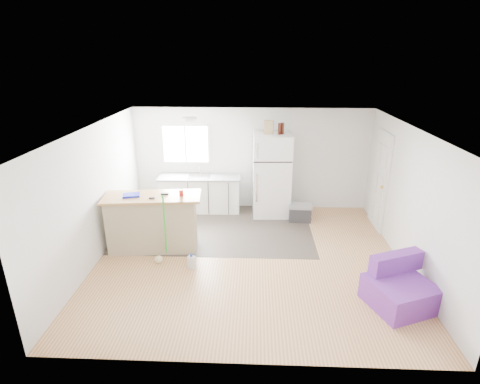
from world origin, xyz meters
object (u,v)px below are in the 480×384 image
(cleaner_jug, at_px, (192,262))
(cooler, at_px, (300,212))
(kitchen_cabinets, at_px, (200,193))
(peninsula, at_px, (153,222))
(purple_seat, at_px, (399,289))
(red_cup, at_px, (181,193))
(cardboard_box, at_px, (269,127))
(bottle_left, at_px, (280,129))
(mop, at_px, (160,250))
(blue_tray, at_px, (131,195))
(refrigerator, at_px, (272,175))
(bottle_right, at_px, (282,128))

(cleaner_jug, bearing_deg, cooler, 69.68)
(kitchen_cabinets, xyz_separation_m, peninsula, (-0.63, -1.90, 0.12))
(kitchen_cabinets, height_order, purple_seat, kitchen_cabinets)
(red_cup, distance_m, cardboard_box, 2.55)
(red_cup, xyz_separation_m, bottle_left, (1.87, 1.72, 0.86))
(mop, xyz_separation_m, cardboard_box, (1.97, 2.24, 1.81))
(blue_tray, bearing_deg, red_cup, 2.93)
(blue_tray, xyz_separation_m, bottle_left, (2.79, 1.76, 0.90))
(red_cup, bearing_deg, purple_seat, -23.64)
(refrigerator, height_order, cooler, refrigerator)
(cooler, relative_size, mop, 0.39)
(cleaner_jug, xyz_separation_m, cardboard_box, (1.37, 2.44, 1.92))
(cleaner_jug, height_order, cardboard_box, cardboard_box)
(mop, bearing_deg, cleaner_jug, -35.18)
(mop, relative_size, red_cup, 11.03)
(kitchen_cabinets, height_order, refrigerator, refrigerator)
(peninsula, height_order, mop, mop)
(kitchen_cabinets, xyz_separation_m, blue_tray, (-0.97, -1.93, 0.68))
(peninsula, xyz_separation_m, cleaner_jug, (0.83, -0.69, -0.43))
(cleaner_jug, bearing_deg, peninsula, 165.52)
(bottle_left, bearing_deg, refrigerator, 159.73)
(mop, distance_m, cardboard_box, 3.49)
(bottle_left, bearing_deg, cardboard_box, 174.12)
(purple_seat, relative_size, cleaner_jug, 3.90)
(bottle_right, bearing_deg, mop, -135.09)
(purple_seat, distance_m, blue_tray, 4.77)
(red_cup, relative_size, bottle_right, 0.48)
(red_cup, relative_size, blue_tray, 0.40)
(cleaner_jug, bearing_deg, bottle_right, 80.69)
(refrigerator, height_order, cardboard_box, cardboard_box)
(peninsula, relative_size, blue_tray, 6.13)
(kitchen_cabinets, bearing_deg, mop, -100.93)
(bottle_right, bearing_deg, bottle_left, -149.56)
(cardboard_box, bearing_deg, purple_seat, -59.98)
(mop, bearing_deg, cardboard_box, 32.12)
(cardboard_box, bearing_deg, cleaner_jug, -119.29)
(cleaner_jug, xyz_separation_m, blue_tray, (-1.18, 0.66, 0.99))
(cooler, xyz_separation_m, bottle_right, (-0.44, 0.37, 1.82))
(kitchen_cabinets, distance_m, cleaner_jug, 2.61)
(red_cup, bearing_deg, bottle_right, 42.25)
(cleaner_jug, xyz_separation_m, bottle_left, (1.61, 2.42, 1.89))
(refrigerator, distance_m, cooler, 1.06)
(refrigerator, xyz_separation_m, purple_seat, (1.80, -3.32, -0.69))
(mop, relative_size, bottle_right, 5.29)
(cardboard_box, bearing_deg, kitchen_cabinets, 174.97)
(red_cup, distance_m, bottle_left, 2.68)
(refrigerator, height_order, bottle_left, bottle_left)
(kitchen_cabinets, height_order, bottle_left, bottle_left)
(refrigerator, height_order, mop, refrigerator)
(bottle_left, bearing_deg, bottle_right, 30.44)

